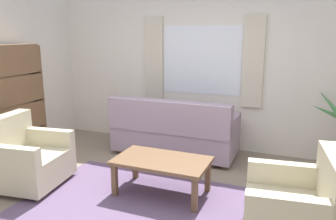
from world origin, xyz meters
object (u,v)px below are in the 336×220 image
at_px(couch, 174,133).
at_px(armchair_right, 299,210).
at_px(armchair_left, 25,158).
at_px(bookshelf, 18,107).
at_px(coffee_table, 162,164).

height_order(couch, armchair_right, couch).
relative_size(couch, armchair_left, 2.02).
bearing_deg(armchair_left, bookshelf, 40.64).
height_order(armchair_right, coffee_table, armchair_right).
bearing_deg(armchair_right, armchair_left, -97.54).
distance_m(armchair_right, coffee_table, 1.58).
relative_size(armchair_right, coffee_table, 0.85).
bearing_deg(couch, armchair_right, 137.18).
relative_size(couch, coffee_table, 1.73).
bearing_deg(bookshelf, armchair_left, 48.19).
xyz_separation_m(armchair_right, bookshelf, (-3.96, 0.72, 0.45)).
bearing_deg(armchair_left, armchair_right, -98.09).
bearing_deg(armchair_left, couch, -45.80).
xyz_separation_m(armchair_right, coffee_table, (-1.51, 0.45, 0.03)).
height_order(armchair_left, armchair_right, same).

